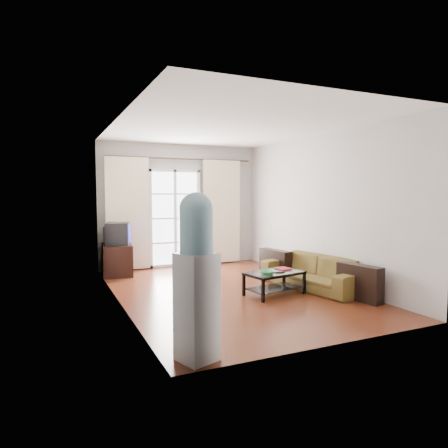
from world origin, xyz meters
The scene contains 20 objects.
floor centered at (0.00, 0.00, 0.00)m, with size 5.20×5.20×0.00m, color maroon.
ceiling centered at (0.00, 0.00, 2.70)m, with size 5.20×5.20×0.00m, color white.
wall_back centered at (0.00, 2.60, 1.35)m, with size 3.60×0.02×2.70m, color #B5B1AC.
wall_front centered at (0.00, -2.60, 1.35)m, with size 3.60×0.02×2.70m, color #B5B1AC.
wall_left centered at (-1.80, 0.00, 1.35)m, with size 0.02×5.20×2.70m, color #B5B1AC.
wall_right centered at (1.80, 0.00, 1.35)m, with size 0.02×5.20×2.70m, color #B5B1AC.
french_door centered at (-0.15, 2.54, 1.07)m, with size 1.16×0.06×2.15m.
curtain_rod centered at (0.00, 2.50, 2.38)m, with size 0.04×0.04×3.30m, color #4C3F2D.
curtain_left centered at (-1.20, 2.48, 1.20)m, with size 0.90×0.07×2.35m, color #F9EDC8.
curtain_right centered at (0.95, 2.48, 1.20)m, with size 0.90×0.07×2.35m, color #F9EDC8.
radiator centered at (0.80, 2.50, 0.33)m, with size 0.64×0.12×0.64m, color gray.
sofa centered at (1.39, -0.38, 0.28)m, with size 1.06×2.00×0.55m, color olive.
coffee_table centered at (0.54, -0.52, 0.24)m, with size 1.01×0.69×0.38m.
bowl centered at (0.32, -0.67, 0.41)m, with size 0.29×0.29×0.06m, color green.
book centered at (0.68, -0.42, 0.39)m, with size 0.20×0.26×0.02m, color #AB2B15.
remote centered at (0.57, -0.63, 0.39)m, with size 0.16×0.04×0.02m, color black.
tv_stand centered at (-1.49, 2.15, 0.31)m, with size 0.56×0.83×0.61m, color black.
crt_tv centered at (-1.49, 2.13, 0.83)m, with size 0.56×0.57×0.44m.
task_chair centered at (-0.10, 1.67, 0.26)m, with size 0.71×0.71×0.87m.
water_cooler centered at (-1.46, -2.35, 0.86)m, with size 0.43×0.43×1.65m.
Camera 1 is at (-2.78, -5.93, 1.64)m, focal length 32.00 mm.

